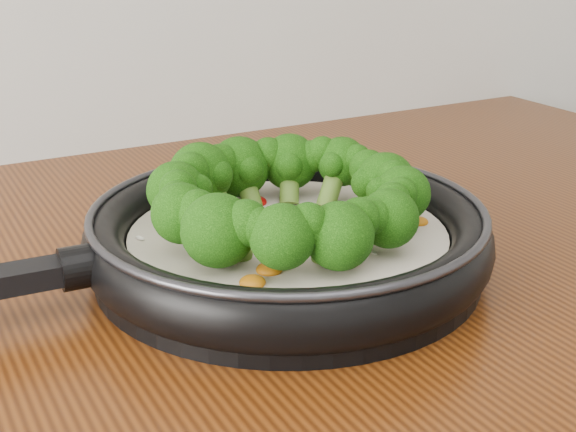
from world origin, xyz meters
TOP-DOWN VIEW (x-y plane):
  - skillet at (0.11, 1.05)m, footprint 0.55×0.37m

SIDE VIEW (x-z plane):
  - skillet at x=0.11m, z-range 0.89..0.99m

